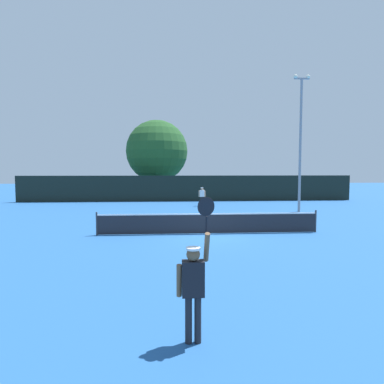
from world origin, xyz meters
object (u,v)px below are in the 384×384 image
player_serving (194,280)px  light_pole (301,136)px  player_receiving (202,195)px  tennis_ball (156,225)px  parked_car_near (267,189)px  large_tree (157,151)px

player_serving → light_pole: size_ratio=0.26×
player_receiving → player_serving: bearing=83.8°
tennis_ball → parked_car_near: bearing=58.7°
large_tree → parked_car_near: large_tree is taller
player_receiving → tennis_ball: 10.24m
player_serving → tennis_ball: bearing=95.4°
parked_car_near → player_receiving: bearing=-121.4°
tennis_ball → large_tree: size_ratio=0.01×
player_receiving → large_tree: bearing=-66.4°
player_serving → parked_car_near: bearing=70.9°
light_pole → player_serving: bearing=-117.5°
player_serving → parked_car_near: (11.08, 31.94, -0.33)m
parked_car_near → light_pole: bearing=-89.8°
large_tree → parked_car_near: (12.86, 1.12, -4.34)m
player_receiving → parked_car_near: size_ratio=0.35×
player_serving → large_tree: size_ratio=0.29×
player_serving → light_pole: (8.89, 17.09, 4.31)m
player_serving → light_pole: 19.74m
player_receiving → tennis_ball: player_receiving is taller
player_serving → player_receiving: player_serving is taller
tennis_ball → light_pole: (10.01, 5.23, 5.39)m
player_receiving → large_tree: (-4.10, 9.36, 4.17)m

